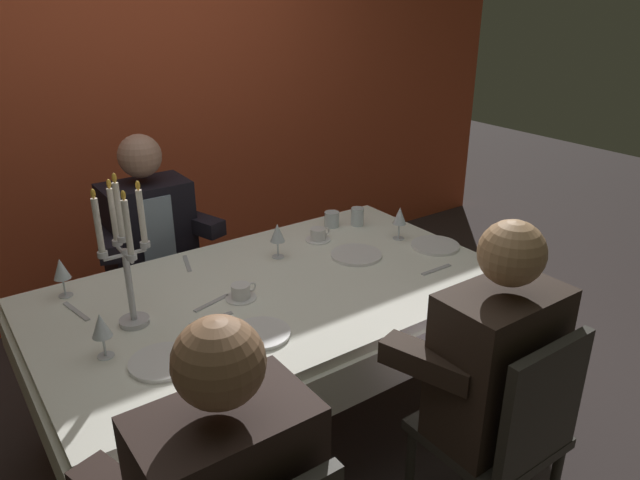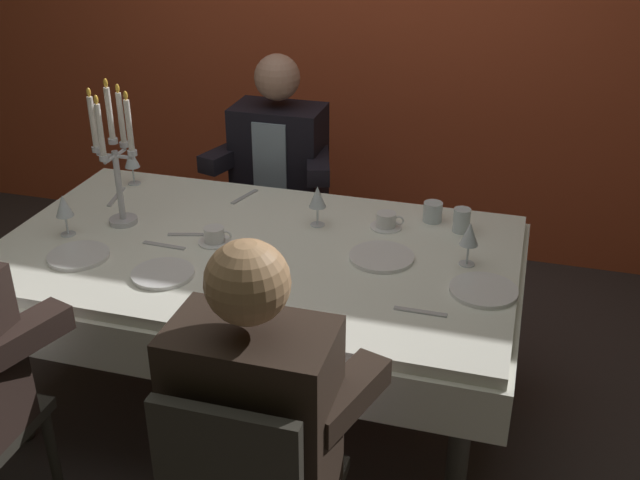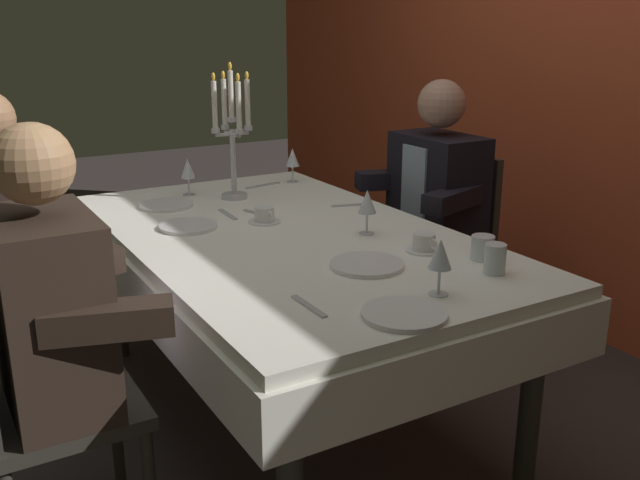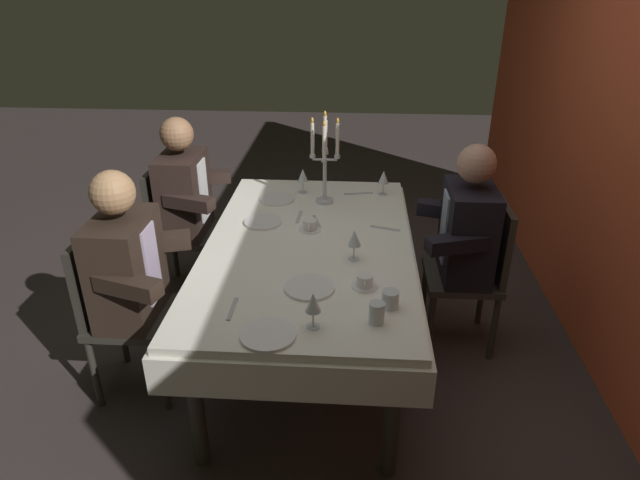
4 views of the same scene
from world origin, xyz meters
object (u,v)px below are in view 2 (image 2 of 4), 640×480
(dinner_plate_3, at_px, (484,290))
(seated_diner_1, at_px, (280,160))
(dinner_plate_2, at_px, (79,256))
(water_tumbler_0, at_px, (433,212))
(dinner_plate_1, at_px, (382,257))
(wine_glass_0, at_px, (317,198))
(coffee_cup_0, at_px, (215,236))
(seated_diner_2, at_px, (253,417))
(dining_table, at_px, (257,275))
(dinner_plate_0, at_px, (163,274))
(wine_glass_1, at_px, (469,235))
(water_tumbler_1, at_px, (462,220))
(coffee_cup_1, at_px, (387,221))
(wine_glass_3, at_px, (132,159))
(wine_glass_2, at_px, (64,207))
(candelabra, at_px, (115,158))

(dinner_plate_3, height_order, seated_diner_1, seated_diner_1)
(dinner_plate_2, height_order, dinner_plate_3, same)
(dinner_plate_2, relative_size, water_tumbler_0, 2.80)
(dinner_plate_1, bearing_deg, wine_glass_0, 146.06)
(coffee_cup_0, distance_m, seated_diner_2, 1.00)
(dining_table, height_order, dinner_plate_0, dinner_plate_0)
(wine_glass_0, distance_m, wine_glass_1, 0.62)
(dinner_plate_0, relative_size, seated_diner_1, 0.17)
(water_tumbler_1, distance_m, coffee_cup_0, 0.94)
(dinner_plate_2, bearing_deg, coffee_cup_1, 28.34)
(dinner_plate_3, xyz_separation_m, wine_glass_0, (-0.67, 0.34, 0.11))
(wine_glass_0, bearing_deg, dinner_plate_3, -26.60)
(dinner_plate_0, bearing_deg, dinner_plate_3, 10.20)
(dinner_plate_3, relative_size, wine_glass_3, 1.39)
(wine_glass_0, xyz_separation_m, wine_glass_3, (-0.89, 0.18, 0.00))
(coffee_cup_1, distance_m, seated_diner_2, 1.19)
(dinner_plate_3, distance_m, seated_diner_2, 0.95)
(wine_glass_0, relative_size, coffee_cup_1, 1.24)
(wine_glass_2, bearing_deg, wine_glass_0, 21.06)
(water_tumbler_1, distance_m, coffee_cup_1, 0.29)
(dinner_plate_2, height_order, seated_diner_1, seated_diner_1)
(wine_glass_1, distance_m, coffee_cup_0, 0.93)
(dinner_plate_1, height_order, dinner_plate_3, same)
(wine_glass_1, xyz_separation_m, seated_diner_2, (-0.44, -0.97, -0.12))
(wine_glass_0, relative_size, wine_glass_3, 1.00)
(seated_diner_2, bearing_deg, dinner_plate_0, 132.79)
(coffee_cup_1, bearing_deg, wine_glass_1, -32.63)
(dinner_plate_0, xyz_separation_m, seated_diner_2, (0.56, -0.60, -0.01))
(wine_glass_1, distance_m, wine_glass_3, 1.53)
(dining_table, bearing_deg, seated_diner_1, 103.11)
(candelabra, bearing_deg, dinner_plate_0, -44.91)
(wine_glass_2, distance_m, coffee_cup_1, 1.22)
(wine_glass_3, bearing_deg, dinner_plate_2, -78.31)
(dinner_plate_1, relative_size, coffee_cup_0, 1.78)
(dinner_plate_0, xyz_separation_m, wine_glass_3, (-0.49, 0.71, 0.11))
(candelabra, relative_size, water_tumbler_0, 7.32)
(wine_glass_2, xyz_separation_m, coffee_cup_0, (0.57, 0.09, -0.09))
(dinner_plate_1, height_order, wine_glass_0, wine_glass_0)
(dinner_plate_0, xyz_separation_m, dinner_plate_1, (0.70, 0.33, 0.00))
(wine_glass_2, height_order, wine_glass_3, same)
(wine_glass_1, relative_size, coffee_cup_1, 1.24)
(dinner_plate_3, bearing_deg, wine_glass_0, 153.40)
(wine_glass_2, distance_m, water_tumbler_1, 1.50)
(wine_glass_2, relative_size, water_tumbler_1, 1.75)
(dining_table, relative_size, wine_glass_2, 11.83)
(dinner_plate_0, distance_m, wine_glass_2, 0.54)
(dinner_plate_2, bearing_deg, water_tumbler_1, 24.64)
(dinner_plate_1, xyz_separation_m, wine_glass_1, (0.30, 0.04, 0.11))
(dinner_plate_2, bearing_deg, wine_glass_0, 33.30)
(wine_glass_2, xyz_separation_m, seated_diner_2, (1.05, -0.79, -0.12))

